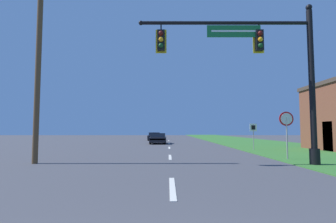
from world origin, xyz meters
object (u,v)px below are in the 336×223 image
Objects in this scene: utility_pole_near at (38,47)px; far_car at (153,136)px; car_ahead at (157,138)px; route_sign_post at (252,131)px; signal_mast at (267,67)px; stop_sign at (285,124)px.

far_car is at bearing 81.53° from utility_pole_near.
route_sign_post is at bearing -51.24° from car_ahead.
car_ahead is 19.41m from utility_pole_near.
route_sign_post is 15.89m from utility_pole_near.
far_car is at bearing 103.16° from signal_mast.
utility_pole_near reaches higher than far_car.
car_ahead is (-5.70, 18.71, -3.81)m from signal_mast.
stop_sign is 13.16m from utility_pole_near.
signal_mast is 29.49m from far_car.
utility_pole_near is (-12.54, -1.58, 3.66)m from stop_sign.
stop_sign reaches higher than route_sign_post.
car_ahead is at bearing 74.24° from utility_pole_near.
utility_pole_near is at bearing 176.64° from signal_mast.
signal_mast is 3.99× the size of route_sign_post.
far_car is at bearing 107.74° from stop_sign.
far_car is at bearing 95.60° from car_ahead.
far_car is (-6.66, 28.47, -3.81)m from signal_mast.
signal_mast is 3.23× the size of stop_sign.
signal_mast reaches higher than route_sign_post.
far_car is 1.74× the size of stop_sign.
utility_pole_near is at bearing -147.36° from route_sign_post.
stop_sign reaches higher than far_car.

